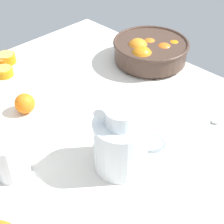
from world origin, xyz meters
TOP-DOWN VIEW (x-y plane):
  - ground_plane at (0.00, 0.00)cm, footprint 129.82×103.60cm
  - fruit_bowl at (-16.29, 41.46)cm, footprint 29.01×29.01cm
  - juice_pitcher at (11.85, -4.66)cm, footprint 16.43×14.92cm
  - juice_glass at (-5.63, -26.25)cm, footprint 8.72×8.72cm
  - cutting_board at (-47.53, -2.54)cm, footprint 30.37×25.04cm
  - orange_half_0 at (-44.89, -5.33)cm, footprint 6.40×6.40cm
  - orange_half_1 at (-52.34, -0.04)cm, footprint 7.08×7.08cm
  - orange_half_2 at (-52.46, -1.64)cm, footprint 6.61×6.61cm
  - loose_orange_2 at (-24.70, -10.00)cm, footprint 6.41×6.41cm
  - spoon at (18.66, 24.59)cm, footprint 11.29×14.57cm

SIDE VIEW (x-z plane):
  - ground_plane at x=0.00cm, z-range -3.00..0.00cm
  - spoon at x=18.66cm, z-range -0.07..0.93cm
  - cutting_board at x=-47.53cm, z-range 0.00..2.27cm
  - loose_orange_2 at x=-24.70cm, z-range 0.00..6.41cm
  - orange_half_0 at x=-44.89cm, z-range 2.24..5.36cm
  - orange_half_2 at x=-52.46cm, z-range 2.24..5.40cm
  - orange_half_1 at x=-52.34cm, z-range 2.24..5.82cm
  - juice_glass at x=-5.63cm, z-range -0.72..10.24cm
  - fruit_bowl at x=-16.29cm, z-range -0.19..10.06cm
  - juice_pitcher at x=11.85cm, z-range -2.72..16.69cm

